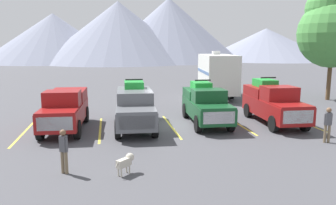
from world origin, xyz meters
name	(u,v)px	position (x,y,z in m)	size (l,w,h in m)	color
ground_plane	(170,125)	(0.00, 0.00, 0.00)	(240.00, 240.00, 0.00)	#47474C
pickup_truck_a	(65,108)	(-5.77, -0.08, 1.16)	(2.26, 5.39, 2.21)	maroon
pickup_truck_b	(135,106)	(-2.01, -0.18, 1.21)	(2.37, 5.99, 2.62)	#595B60
pickup_truck_c	(206,104)	(2.13, 0.00, 1.16)	(2.27, 5.44, 2.49)	#144723
pickup_truck_d	(273,102)	(6.08, -0.58, 1.22)	(2.26, 5.55, 2.64)	maroon
lot_stripe_a	(24,133)	(-7.88, -0.43, 0.00)	(0.12, 5.50, 0.01)	gold
lot_stripe_b	(100,129)	(-3.94, -0.43, 0.00)	(0.12, 5.50, 0.01)	gold
lot_stripe_c	(171,126)	(0.00, -0.43, 0.00)	(0.12, 5.50, 0.01)	gold
lot_stripe_d	(237,123)	(3.94, -0.43, 0.00)	(0.12, 5.50, 0.01)	gold
lot_stripe_e	(298,121)	(7.88, -0.43, 0.00)	(0.12, 5.50, 0.01)	gold
camper_trailer_a	(217,73)	(5.94, 9.19, 2.11)	(3.30, 7.38, 4.02)	silver
person_a	(328,123)	(6.63, -4.84, 0.97)	(0.36, 0.26, 1.68)	#726047
person_b	(64,148)	(-5.06, -6.61, 0.93)	(0.31, 0.29, 1.62)	#726047
dog	(126,161)	(-2.88, -7.02, 0.48)	(0.69, 0.68, 0.71)	beige
tree_a	(332,27)	(14.64, 6.38, 5.97)	(5.59, 5.59, 9.39)	brown
mountain_ridge	(116,35)	(-1.13, 74.71, 7.24)	(165.44, 45.99, 17.51)	gray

